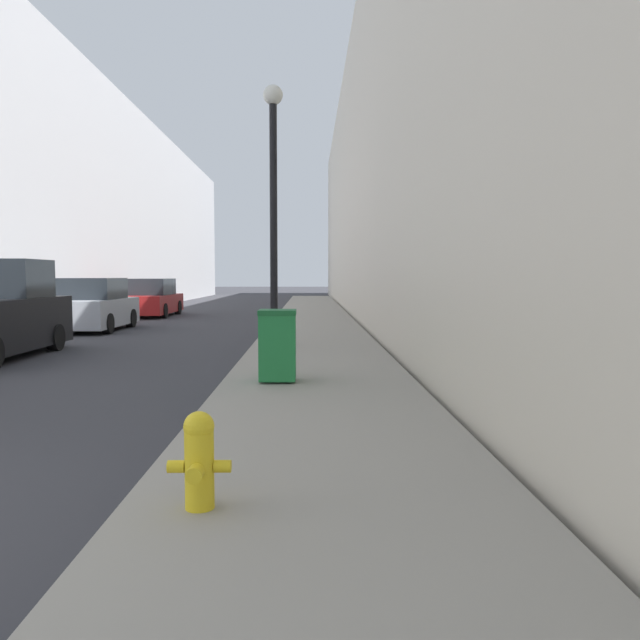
{
  "coord_description": "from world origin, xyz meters",
  "views": [
    {
      "loc": [
        4.84,
        -3.78,
        1.8
      ],
      "look_at": [
        5.22,
        18.22,
        0.24
      ],
      "focal_mm": 35.0,
      "sensor_mm": 36.0,
      "label": 1
    }
  ],
  "objects_px": {
    "fire_hydrant": "(199,458)",
    "parked_sedan_far": "(153,299)",
    "trash_bin": "(278,345)",
    "parked_sedan_near": "(94,307)",
    "lamppost": "(273,195)"
  },
  "relations": [
    {
      "from": "fire_hydrant",
      "to": "parked_sedan_far",
      "type": "distance_m",
      "value": 24.35
    },
    {
      "from": "fire_hydrant",
      "to": "parked_sedan_far",
      "type": "height_order",
      "value": "parked_sedan_far"
    },
    {
      "from": "trash_bin",
      "to": "parked_sedan_far",
      "type": "height_order",
      "value": "parked_sedan_far"
    },
    {
      "from": "parked_sedan_far",
      "to": "fire_hydrant",
      "type": "bearing_deg",
      "value": -75.22
    },
    {
      "from": "fire_hydrant",
      "to": "parked_sedan_near",
      "type": "height_order",
      "value": "parked_sedan_near"
    },
    {
      "from": "trash_bin",
      "to": "parked_sedan_near",
      "type": "bearing_deg",
      "value": 121.21
    },
    {
      "from": "trash_bin",
      "to": "parked_sedan_near",
      "type": "distance_m",
      "value": 12.76
    },
    {
      "from": "parked_sedan_far",
      "to": "lamppost",
      "type": "bearing_deg",
      "value": -65.0
    },
    {
      "from": "lamppost",
      "to": "parked_sedan_far",
      "type": "bearing_deg",
      "value": 115.0
    },
    {
      "from": "parked_sedan_near",
      "to": "parked_sedan_far",
      "type": "relative_size",
      "value": 0.88
    },
    {
      "from": "trash_bin",
      "to": "parked_sedan_near",
      "type": "height_order",
      "value": "parked_sedan_near"
    },
    {
      "from": "lamppost",
      "to": "trash_bin",
      "type": "bearing_deg",
      "value": -86.14
    },
    {
      "from": "lamppost",
      "to": "parked_sedan_far",
      "type": "relative_size",
      "value": 1.26
    },
    {
      "from": "lamppost",
      "to": "fire_hydrant",
      "type": "bearing_deg",
      "value": -89.71
    },
    {
      "from": "parked_sedan_far",
      "to": "trash_bin",
      "type": "bearing_deg",
      "value": -70.36
    }
  ]
}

